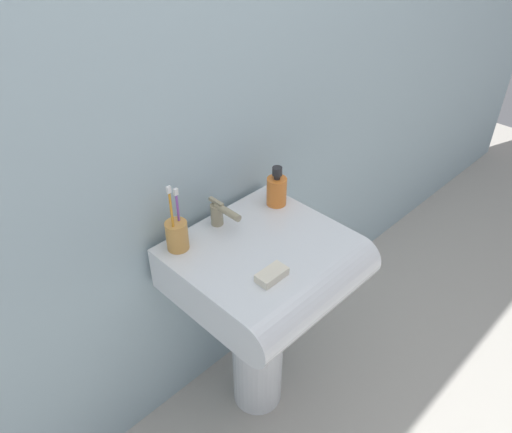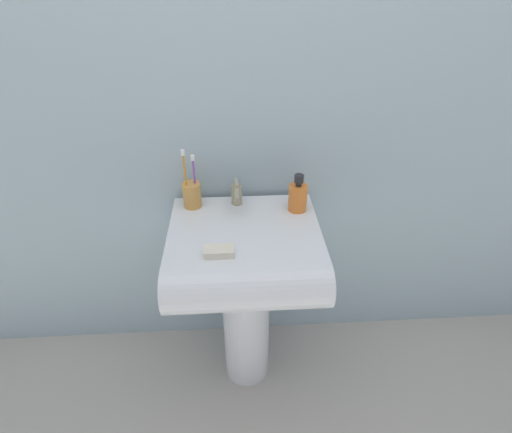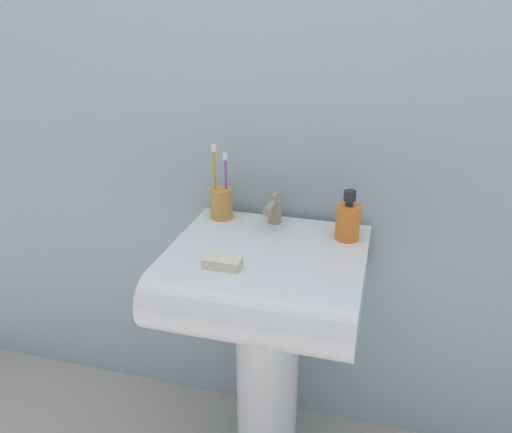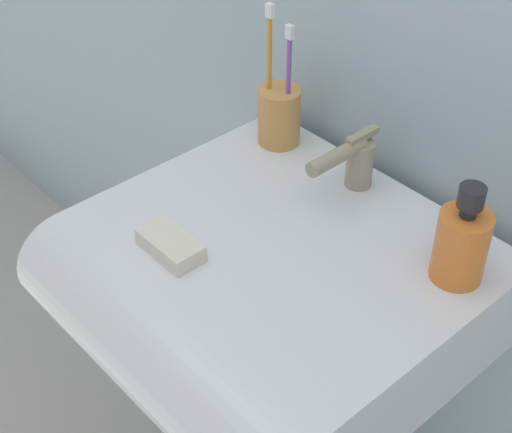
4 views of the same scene
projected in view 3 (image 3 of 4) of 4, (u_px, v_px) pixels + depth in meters
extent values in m
cube|color=#9EB7C1|center=(293.00, 54.00, 1.33)|extent=(5.00, 0.05, 2.40)
cylinder|color=white|center=(267.00, 381.00, 1.47)|extent=(0.18, 0.18, 0.60)
cube|color=white|center=(268.00, 271.00, 1.32)|extent=(0.50, 0.41, 0.14)
cylinder|color=white|center=(247.00, 313.00, 1.14)|extent=(0.50, 0.14, 0.14)
cylinder|color=tan|center=(275.00, 211.00, 1.42)|extent=(0.04, 0.04, 0.07)
cylinder|color=tan|center=(271.00, 206.00, 1.36)|extent=(0.02, 0.10, 0.02)
cube|color=tan|center=(275.00, 196.00, 1.40)|extent=(0.01, 0.06, 0.01)
cylinder|color=#D19347|center=(221.00, 203.00, 1.45)|extent=(0.06, 0.06, 0.09)
cylinder|color=orange|center=(215.00, 183.00, 1.42)|extent=(0.01, 0.01, 0.19)
cube|color=white|center=(214.00, 148.00, 1.38)|extent=(0.01, 0.01, 0.02)
cylinder|color=purple|center=(226.00, 187.00, 1.43)|extent=(0.01, 0.01, 0.16)
cube|color=white|center=(225.00, 156.00, 1.39)|extent=(0.01, 0.01, 0.02)
cylinder|color=orange|center=(348.00, 222.00, 1.32)|extent=(0.07, 0.07, 0.09)
cylinder|color=#262628|center=(349.00, 203.00, 1.30)|extent=(0.02, 0.02, 0.01)
cylinder|color=#262628|center=(350.00, 196.00, 1.29)|extent=(0.03, 0.03, 0.03)
cube|color=silver|center=(223.00, 262.00, 1.19)|extent=(0.09, 0.05, 0.02)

